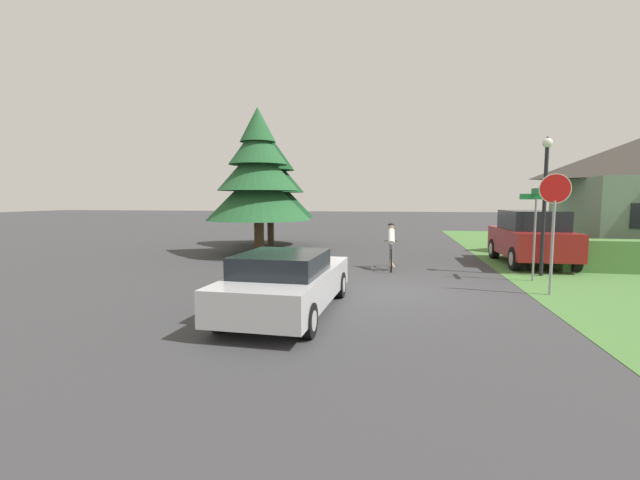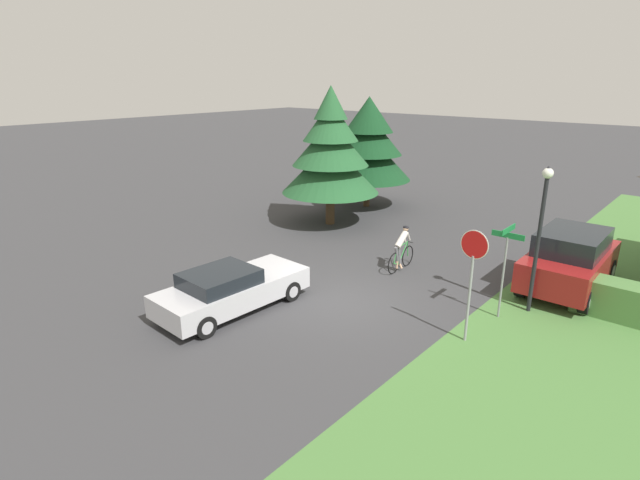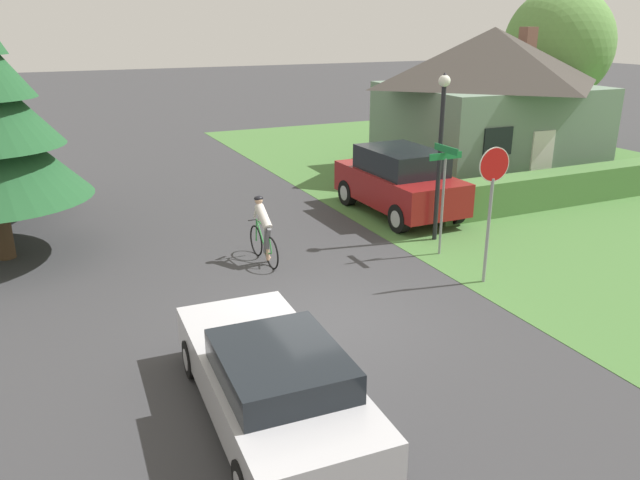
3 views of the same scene
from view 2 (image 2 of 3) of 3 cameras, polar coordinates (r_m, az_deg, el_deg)
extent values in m
plane|color=#38383A|center=(15.31, 2.46, -7.08)|extent=(140.00, 140.00, 0.00)
cube|color=#BCBCC1|center=(14.85, -9.91, -5.74)|extent=(1.98, 4.66, 0.64)
cube|color=black|center=(14.41, -11.40, -4.31)|extent=(1.66, 2.04, 0.42)
cylinder|color=black|center=(16.41, -7.21, -4.25)|extent=(0.31, 0.63, 0.61)
cylinder|color=#ADADB2|center=(16.41, -7.21, -4.25)|extent=(0.32, 0.37, 0.36)
cylinder|color=black|center=(15.33, -3.40, -5.80)|extent=(0.31, 0.63, 0.61)
cylinder|color=#ADADB2|center=(15.33, -3.40, -5.80)|extent=(0.32, 0.37, 0.36)
cylinder|color=black|center=(14.80, -16.55, -7.50)|extent=(0.31, 0.63, 0.61)
cylinder|color=#ADADB2|center=(14.80, -16.55, -7.50)|extent=(0.32, 0.37, 0.36)
cylinder|color=black|center=(13.59, -13.08, -9.60)|extent=(0.31, 0.63, 0.61)
cylinder|color=#ADADB2|center=(13.59, -13.08, -9.60)|extent=(0.32, 0.37, 0.36)
torus|color=black|center=(17.48, 8.44, -2.67)|extent=(0.07, 0.77, 0.77)
torus|color=black|center=(18.28, 9.99, -1.80)|extent=(0.07, 0.77, 0.77)
cylinder|color=#338C3F|center=(17.61, 8.87, -1.87)|extent=(0.04, 0.17, 0.64)
cylinder|color=#338C3F|center=(17.90, 9.45, -1.46)|extent=(0.06, 0.61, 0.72)
cylinder|color=#338C3F|center=(17.74, 9.40, -0.56)|extent=(0.06, 0.73, 0.10)
cylinder|color=#338C3F|center=(17.63, 8.69, -2.72)|extent=(0.05, 0.33, 0.16)
cylinder|color=#338C3F|center=(17.46, 8.62, -1.82)|extent=(0.04, 0.21, 0.51)
cylinder|color=#338C3F|center=(18.15, 9.98, -0.99)|extent=(0.04, 0.11, 0.57)
cylinder|color=black|center=(18.03, 9.97, -0.17)|extent=(0.44, 0.04, 0.02)
ellipsoid|color=black|center=(17.45, 8.81, -0.91)|extent=(0.09, 0.20, 0.05)
cylinder|color=slate|center=(17.51, 8.75, -1.58)|extent=(0.12, 0.25, 0.54)
cylinder|color=slate|center=(17.66, 9.01, -1.68)|extent=(0.12, 0.25, 0.69)
cylinder|color=tan|center=(17.70, 8.80, -2.75)|extent=(0.08, 0.08, 0.30)
cylinder|color=tan|center=(17.84, 9.19, -2.93)|extent=(0.17, 0.08, 0.21)
cylinder|color=silver|center=(17.60, 9.29, 0.04)|extent=(0.24, 0.68, 0.57)
cylinder|color=silver|center=(17.79, 9.63, 0.20)|extent=(0.08, 0.24, 0.35)
cylinder|color=silver|center=(18.02, 10.09, 0.41)|extent=(0.08, 0.24, 0.35)
sphere|color=tan|center=(17.72, 9.78, 1.28)|extent=(0.19, 0.19, 0.19)
ellipsoid|color=black|center=(17.71, 9.78, 1.43)|extent=(0.22, 0.18, 0.12)
cube|color=maroon|center=(17.75, 26.58, -2.57)|extent=(2.09, 4.43, 0.92)
cube|color=black|center=(17.47, 26.91, -0.15)|extent=(1.82, 2.56, 0.68)
cylinder|color=black|center=(19.46, 24.94, -1.95)|extent=(0.28, 0.80, 0.79)
cylinder|color=#ADADB2|center=(19.46, 24.94, -1.95)|extent=(0.29, 0.46, 0.46)
cylinder|color=black|center=(19.14, 30.12, -3.07)|extent=(0.28, 0.80, 0.79)
cylinder|color=#ADADB2|center=(19.14, 30.12, -3.07)|extent=(0.29, 0.46, 0.46)
cylinder|color=black|center=(16.74, 22.11, -4.73)|extent=(0.28, 0.80, 0.79)
cylinder|color=#ADADB2|center=(16.74, 22.11, -4.73)|extent=(0.29, 0.46, 0.46)
cylinder|color=black|center=(16.37, 28.12, -6.12)|extent=(0.28, 0.80, 0.79)
cylinder|color=#ADADB2|center=(16.37, 28.12, -6.12)|extent=(0.29, 0.46, 0.46)
cylinder|color=gray|center=(13.25, 16.65, -6.52)|extent=(0.07, 0.07, 2.34)
cylinder|color=red|center=(12.72, 17.24, -0.51)|extent=(0.69, 0.06, 0.69)
cylinder|color=silver|center=(12.72, 17.24, -0.51)|extent=(0.73, 0.06, 0.73)
cylinder|color=black|center=(15.26, 23.57, -0.78)|extent=(0.11, 0.11, 3.94)
sphere|color=white|center=(14.77, 24.60, 6.95)|extent=(0.29, 0.29, 0.29)
cone|color=black|center=(14.74, 24.67, 7.51)|extent=(0.18, 0.18, 0.12)
cylinder|color=gray|center=(14.80, 20.15, -4.12)|extent=(0.06, 0.06, 2.39)
cube|color=#197238|center=(14.40, 20.69, 0.51)|extent=(0.90, 0.03, 0.16)
cube|color=#197238|center=(14.35, 20.76, 1.12)|extent=(0.03, 0.90, 0.16)
cylinder|color=#4C3823|center=(23.07, 1.17, 3.69)|extent=(0.41, 0.41, 1.49)
cone|color=#23562D|center=(22.67, 1.20, 8.26)|extent=(4.40, 4.40, 2.24)
cone|color=#23562D|center=(22.51, 1.22, 11.02)|extent=(3.43, 3.43, 1.97)
cone|color=#23562D|center=(22.41, 1.23, 13.43)|extent=(2.46, 2.46, 1.70)
cone|color=#23562D|center=(22.36, 1.25, 15.48)|extent=(1.49, 1.49, 1.44)
cylinder|color=#4C3823|center=(26.39, 5.36, 5.42)|extent=(0.33, 0.33, 1.45)
cone|color=#143D1E|center=(26.04, 5.49, 9.46)|extent=(4.42, 4.42, 2.31)
cone|color=#143D1E|center=(25.89, 5.56, 11.94)|extent=(3.45, 3.45, 2.03)
cone|color=#143D1E|center=(25.80, 5.63, 14.10)|extent=(2.48, 2.48, 1.76)
camera|label=1|loc=(9.37, -45.17, -14.02)|focal=24.00mm
camera|label=3|loc=(13.33, -44.53, 8.30)|focal=35.00mm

